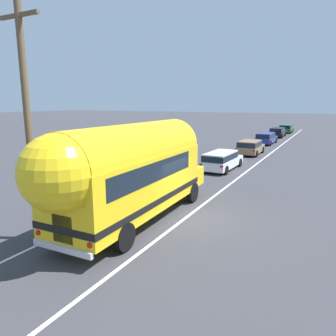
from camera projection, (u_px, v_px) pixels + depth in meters
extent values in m
plane|color=#38383D|center=(186.00, 218.00, 13.89)|extent=(300.00, 300.00, 0.00)
cube|color=silver|center=(251.00, 168.00, 24.30)|extent=(0.14, 80.00, 0.01)
cube|color=silver|center=(207.00, 164.00, 25.90)|extent=(0.12, 80.00, 0.01)
cylinder|color=brown|center=(28.00, 123.00, 10.90)|extent=(0.24, 0.24, 8.50)
cube|color=brown|center=(18.00, 15.00, 10.21)|extent=(1.80, 0.12, 0.12)
cube|color=yellow|center=(133.00, 182.00, 13.08)|extent=(2.65, 8.11, 2.30)
cylinder|color=yellow|center=(133.00, 154.00, 12.85)|extent=(2.60, 8.01, 2.45)
sphere|color=yellow|center=(59.00, 173.00, 9.36)|extent=(2.40, 2.40, 2.40)
cube|color=yellow|center=(180.00, 175.00, 17.32)|extent=(2.28, 1.34, 0.95)
cube|color=black|center=(134.00, 197.00, 13.21)|extent=(2.69, 8.15, 0.24)
cube|color=black|center=(129.00, 169.00, 12.70)|extent=(2.65, 6.31, 0.76)
cube|color=black|center=(60.00, 190.00, 9.45)|extent=(2.00, 0.12, 0.84)
cube|color=black|center=(63.00, 229.00, 9.70)|extent=(0.80, 0.08, 0.90)
cube|color=silver|center=(62.00, 248.00, 9.74)|extent=(2.34, 0.18, 0.20)
sphere|color=red|center=(39.00, 232.00, 10.21)|extent=(0.20, 0.20, 0.20)
sphere|color=red|center=(90.00, 245.00, 9.29)|extent=(0.20, 0.20, 0.20)
cube|color=black|center=(176.00, 152.00, 16.53)|extent=(2.14, 0.14, 0.96)
cube|color=silver|center=(185.00, 175.00, 17.95)|extent=(0.90, 0.12, 0.56)
cylinder|color=black|center=(152.00, 187.00, 17.03)|extent=(0.28, 1.00, 1.00)
cylinder|color=black|center=(193.00, 192.00, 16.00)|extent=(0.28, 1.00, 1.00)
cylinder|color=black|center=(72.00, 225.00, 11.71)|extent=(0.28, 1.00, 1.00)
cylinder|color=black|center=(124.00, 237.00, 10.69)|extent=(0.28, 1.00, 1.00)
cube|color=white|center=(222.00, 162.00, 23.89)|extent=(1.88, 4.76, 0.60)
cube|color=white|center=(221.00, 156.00, 23.37)|extent=(1.65, 3.50, 0.55)
cube|color=black|center=(221.00, 156.00, 23.38)|extent=(1.71, 3.54, 0.43)
cube|color=red|center=(201.00, 164.00, 22.19)|extent=(0.20, 0.04, 0.14)
cube|color=red|center=(222.00, 167.00, 21.47)|extent=(0.20, 0.04, 0.14)
cylinder|color=black|center=(219.00, 161.00, 25.75)|extent=(0.22, 0.64, 0.64)
cylinder|color=black|center=(240.00, 163.00, 24.95)|extent=(0.22, 0.64, 0.64)
cylinder|color=black|center=(204.00, 168.00, 22.92)|extent=(0.22, 0.64, 0.64)
cylinder|color=black|center=(226.00, 170.00, 22.11)|extent=(0.22, 0.64, 0.64)
cube|color=olive|center=(250.00, 149.00, 30.90)|extent=(1.89, 4.36, 0.60)
cube|color=olive|center=(250.00, 144.00, 30.37)|extent=(1.69, 2.91, 0.55)
cube|color=black|center=(250.00, 144.00, 30.37)|extent=(1.75, 2.95, 0.43)
cube|color=red|center=(236.00, 149.00, 29.33)|extent=(0.20, 0.04, 0.14)
cube|color=red|center=(254.00, 151.00, 28.59)|extent=(0.20, 0.04, 0.14)
cylinder|color=black|center=(245.00, 148.00, 32.62)|extent=(0.20, 0.64, 0.64)
cylinder|color=black|center=(263.00, 150.00, 31.82)|extent=(0.20, 0.64, 0.64)
cylinder|color=black|center=(237.00, 152.00, 30.06)|extent=(0.20, 0.64, 0.64)
cylinder|color=black|center=(256.00, 154.00, 29.25)|extent=(0.20, 0.64, 0.64)
cube|color=navy|center=(266.00, 140.00, 38.71)|extent=(1.88, 4.83, 0.60)
cube|color=navy|center=(266.00, 135.00, 38.19)|extent=(1.64, 3.38, 0.55)
cube|color=black|center=(266.00, 135.00, 38.19)|extent=(1.70, 3.42, 0.43)
cube|color=red|center=(255.00, 140.00, 36.98)|extent=(0.20, 0.05, 0.14)
cube|color=red|center=(268.00, 140.00, 36.25)|extent=(0.20, 0.05, 0.14)
cylinder|color=black|center=(262.00, 139.00, 40.60)|extent=(0.22, 0.64, 0.64)
cylinder|color=black|center=(276.00, 140.00, 39.80)|extent=(0.22, 0.64, 0.64)
cylinder|color=black|center=(256.00, 142.00, 37.70)|extent=(0.22, 0.64, 0.64)
cylinder|color=black|center=(270.00, 143.00, 36.90)|extent=(0.22, 0.64, 0.64)
cube|color=black|center=(278.00, 133.00, 46.53)|extent=(1.81, 4.75, 0.60)
cube|color=black|center=(277.00, 130.00, 46.00)|extent=(1.60, 3.50, 0.55)
cube|color=black|center=(277.00, 130.00, 46.00)|extent=(1.66, 3.54, 0.43)
cube|color=red|center=(269.00, 133.00, 44.76)|extent=(0.20, 0.04, 0.14)
cube|color=red|center=(281.00, 134.00, 44.07)|extent=(0.20, 0.04, 0.14)
cylinder|color=black|center=(273.00, 134.00, 48.40)|extent=(0.20, 0.64, 0.64)
cylinder|color=black|center=(285.00, 134.00, 47.64)|extent=(0.20, 0.64, 0.64)
cylinder|color=black|center=(269.00, 136.00, 45.50)|extent=(0.20, 0.64, 0.64)
cylinder|color=black|center=(282.00, 136.00, 44.73)|extent=(0.20, 0.64, 0.64)
cube|color=#196633|center=(286.00, 130.00, 52.98)|extent=(1.87, 4.30, 0.60)
cube|color=#196633|center=(286.00, 126.00, 52.45)|extent=(1.67, 2.85, 0.55)
cube|color=black|center=(286.00, 127.00, 52.45)|extent=(1.73, 2.89, 0.43)
cube|color=red|center=(279.00, 129.00, 51.43)|extent=(0.20, 0.04, 0.14)
cube|color=red|center=(290.00, 130.00, 50.70)|extent=(0.20, 0.04, 0.14)
cylinder|color=black|center=(282.00, 130.00, 54.67)|extent=(0.20, 0.64, 0.64)
cylinder|color=black|center=(293.00, 130.00, 53.88)|extent=(0.20, 0.64, 0.64)
cylinder|color=black|center=(279.00, 131.00, 52.16)|extent=(0.20, 0.64, 0.64)
cylinder|color=black|center=(291.00, 132.00, 51.36)|extent=(0.20, 0.64, 0.64)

